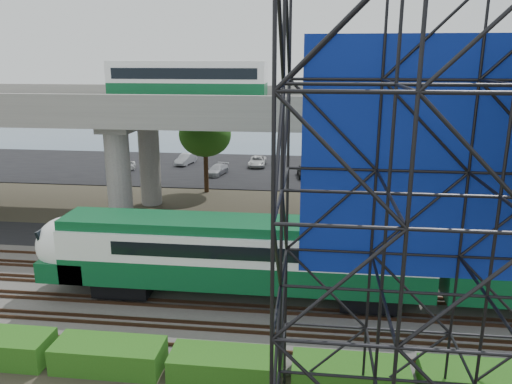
# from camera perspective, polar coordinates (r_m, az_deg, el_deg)

# --- Properties ---
(ground) EXTENTS (140.00, 140.00, 0.00)m
(ground) POSITION_cam_1_polar(r_m,az_deg,el_deg) (25.64, -3.94, -14.54)
(ground) COLOR #474233
(ground) RESTS_ON ground
(ballast_bed) EXTENTS (90.00, 12.00, 0.20)m
(ballast_bed) POSITION_cam_1_polar(r_m,az_deg,el_deg) (27.32, -3.15, -12.30)
(ballast_bed) COLOR slate
(ballast_bed) RESTS_ON ground
(service_road) EXTENTS (90.00, 5.00, 0.08)m
(service_road) POSITION_cam_1_polar(r_m,az_deg,el_deg) (35.00, -0.75, -6.00)
(service_road) COLOR black
(service_road) RESTS_ON ground
(parking_lot) EXTENTS (90.00, 18.00, 0.08)m
(parking_lot) POSITION_cam_1_polar(r_m,az_deg,el_deg) (57.42, 2.35, 2.47)
(parking_lot) COLOR black
(parking_lot) RESTS_ON ground
(harbor_water) EXTENTS (140.00, 40.00, 0.03)m
(harbor_water) POSITION_cam_1_polar(r_m,az_deg,el_deg) (78.99, 3.63, 5.95)
(harbor_water) COLOR #466174
(harbor_water) RESTS_ON ground
(rail_tracks) EXTENTS (90.00, 9.52, 0.16)m
(rail_tracks) POSITION_cam_1_polar(r_m,az_deg,el_deg) (27.23, -3.16, -11.96)
(rail_tracks) COLOR #472D1E
(rail_tracks) RESTS_ON ballast_bed
(commuter_train) EXTENTS (29.30, 3.06, 4.30)m
(commuter_train) POSITION_cam_1_polar(r_m,az_deg,el_deg) (25.82, 3.27, -7.18)
(commuter_train) COLOR black
(commuter_train) RESTS_ON rail_tracks
(overpass) EXTENTS (80.00, 12.00, 12.40)m
(overpass) POSITION_cam_1_polar(r_m,az_deg,el_deg) (38.40, -0.29, 8.50)
(overpass) COLOR #9E9B93
(overpass) RESTS_ON ground
(scaffold_tower) EXTENTS (9.36, 6.36, 15.00)m
(scaffold_tower) POSITION_cam_1_polar(r_m,az_deg,el_deg) (15.25, 20.16, -5.86)
(scaffold_tower) COLOR black
(scaffold_tower) RESTS_ON ground
(hedge_strip) EXTENTS (34.60, 1.80, 1.20)m
(hedge_strip) POSITION_cam_1_polar(r_m,az_deg,el_deg) (21.60, -3.42, -19.05)
(hedge_strip) COLOR #215413
(hedge_strip) RESTS_ON ground
(trees) EXTENTS (40.94, 16.94, 7.69)m
(trees) POSITION_cam_1_polar(r_m,az_deg,el_deg) (39.70, -6.40, 4.77)
(trees) COLOR #382314
(trees) RESTS_ON ground
(suv) EXTENTS (4.83, 2.77, 1.27)m
(suv) POSITION_cam_1_polar(r_m,az_deg,el_deg) (35.97, -8.30, -4.42)
(suv) COLOR black
(suv) RESTS_ON service_road
(parked_cars) EXTENTS (34.36, 9.16, 1.25)m
(parked_cars) POSITION_cam_1_polar(r_m,az_deg,el_deg) (56.88, 2.72, 2.99)
(parked_cars) COLOR silver
(parked_cars) RESTS_ON parking_lot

